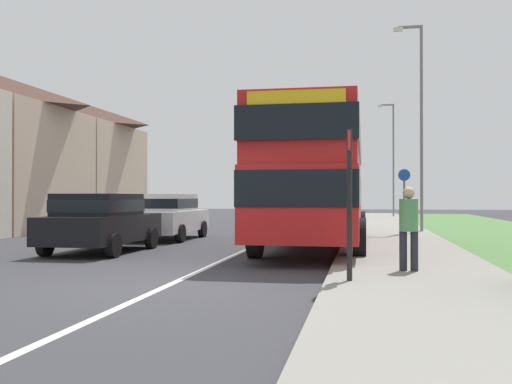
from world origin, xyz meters
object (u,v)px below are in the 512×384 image
object	(u,v)px
parked_car_white	(167,214)
cycle_route_sign	(404,198)
parked_car_black	(101,220)
street_lamp_far	(392,153)
bus_stop_sign	(349,194)
pedestrian_at_stop	(409,225)
street_lamp_mid	(419,116)
double_decker_bus	(316,174)

from	to	relation	value
parked_car_white	cycle_route_sign	world-z (taller)	cycle_route_sign
parked_car_black	street_lamp_far	distance (m)	29.01
bus_stop_sign	street_lamp_far	distance (m)	32.39
bus_stop_sign	parked_car_white	bearing A→B (deg)	124.10
parked_car_black	pedestrian_at_stop	world-z (taller)	pedestrian_at_stop
parked_car_white	street_lamp_mid	bearing A→B (deg)	27.39
double_decker_bus	bus_stop_sign	bearing A→B (deg)	-80.94
pedestrian_at_stop	cycle_route_sign	distance (m)	11.21
cycle_route_sign	street_lamp_far	bearing A→B (deg)	88.61
parked_car_black	street_lamp_far	xyz separation A→B (m)	(8.85, 27.37, 3.70)
pedestrian_at_stop	parked_car_white	bearing A→B (deg)	132.73
pedestrian_at_stop	street_lamp_far	world-z (taller)	street_lamp_far
parked_car_black	cycle_route_sign	size ratio (longest dim) A/B	1.63
cycle_route_sign	street_lamp_mid	xyz separation A→B (m)	(0.68, 1.59, 3.29)
bus_stop_sign	street_lamp_far	bearing A→B (deg)	86.10
cycle_route_sign	bus_stop_sign	bearing A→B (deg)	-97.75
street_lamp_mid	street_lamp_far	xyz separation A→B (m)	(-0.21, 17.98, -0.15)
pedestrian_at_stop	bus_stop_sign	size ratio (longest dim) A/B	0.64
parked_car_white	street_lamp_far	size ratio (longest dim) A/B	0.52
double_decker_bus	cycle_route_sign	bearing A→B (deg)	63.22
parked_car_black	pedestrian_at_stop	bearing A→B (deg)	-23.61
street_lamp_far	double_decker_bus	bearing A→B (deg)	-97.48
parked_car_black	bus_stop_sign	distance (m)	8.24
pedestrian_at_stop	bus_stop_sign	distance (m)	1.86
bus_stop_sign	street_lamp_far	world-z (taller)	street_lamp_far
pedestrian_at_stop	street_lamp_mid	size ratio (longest dim) A/B	0.20
parked_car_white	cycle_route_sign	xyz separation A→B (m)	(8.21, 3.02, 0.55)
street_lamp_mid	cycle_route_sign	bearing A→B (deg)	-113.32
street_lamp_far	street_lamp_mid	bearing A→B (deg)	-89.33
pedestrian_at_stop	bus_stop_sign	world-z (taller)	bus_stop_sign
bus_stop_sign	street_lamp_far	xyz separation A→B (m)	(2.19, 32.17, 3.03)
double_decker_bus	parked_car_white	size ratio (longest dim) A/B	2.41
double_decker_bus	street_lamp_mid	bearing A→B (deg)	63.96
street_lamp_mid	street_lamp_far	size ratio (longest dim) A/B	1.04
bus_stop_sign	pedestrian_at_stop	bearing A→B (deg)	53.81
cycle_route_sign	double_decker_bus	bearing A→B (deg)	-116.78
double_decker_bus	parked_car_black	world-z (taller)	double_decker_bus
double_decker_bus	parked_car_white	world-z (taller)	double_decker_bus
parked_car_black	cycle_route_sign	world-z (taller)	cycle_route_sign
double_decker_bus	pedestrian_at_stop	world-z (taller)	double_decker_bus
parked_car_white	street_lamp_mid	size ratio (longest dim) A/B	0.50
cycle_route_sign	parked_car_white	bearing A→B (deg)	-159.80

